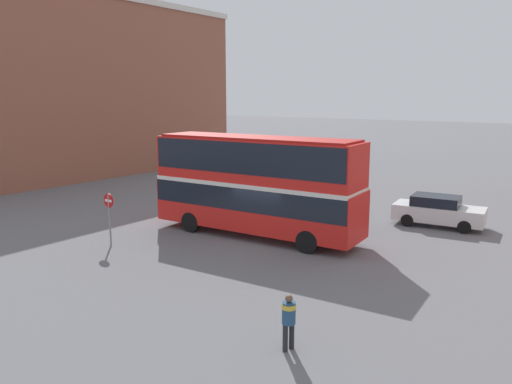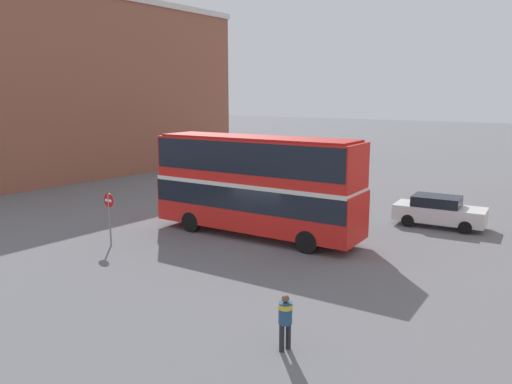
% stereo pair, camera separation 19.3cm
% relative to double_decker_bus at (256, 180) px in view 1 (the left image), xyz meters
% --- Properties ---
extents(ground_plane, '(240.00, 240.00, 0.00)m').
position_rel_double_decker_bus_xyz_m(ground_plane, '(0.89, -0.55, -2.74)').
color(ground_plane, slate).
extents(building_row_left, '(10.82, 32.60, 14.78)m').
position_rel_double_decker_bus_xyz_m(building_row_left, '(-25.17, 5.46, 4.66)').
color(building_row_left, '#935642').
rests_on(building_row_left, ground_plane).
extents(double_decker_bus, '(10.55, 3.34, 4.80)m').
position_rel_double_decker_bus_xyz_m(double_decker_bus, '(0.00, 0.00, 0.00)').
color(double_decker_bus, red).
rests_on(double_decker_bus, ground_plane).
extents(pedestrian_foreground, '(0.46, 0.46, 1.56)m').
position_rel_double_decker_bus_xyz_m(pedestrian_foreground, '(7.31, -8.39, -1.79)').
color(pedestrian_foreground, '#232328').
rests_on(pedestrian_foreground, ground_plane).
extents(parked_car_kerb_near, '(4.64, 2.13, 1.60)m').
position_rel_double_decker_bus_xyz_m(parked_car_kerb_near, '(-6.76, 12.38, -1.94)').
color(parked_car_kerb_near, silver).
rests_on(parked_car_kerb_near, ground_plane).
extents(parked_car_kerb_far, '(4.66, 2.37, 1.60)m').
position_rel_double_decker_bus_xyz_m(parked_car_kerb_far, '(6.49, 7.13, -1.93)').
color(parked_car_kerb_far, silver).
rests_on(parked_car_kerb_far, ground_plane).
extents(no_entry_sign, '(0.65, 0.08, 2.41)m').
position_rel_double_decker_bus_xyz_m(no_entry_sign, '(-4.30, -5.24, -1.11)').
color(no_entry_sign, gray).
rests_on(no_entry_sign, ground_plane).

